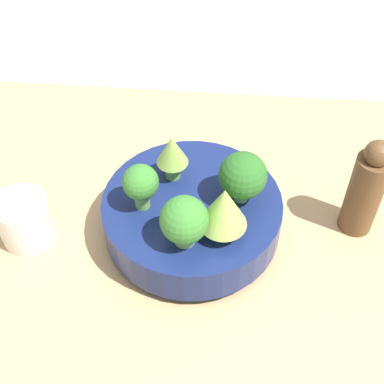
# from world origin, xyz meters

# --- Properties ---
(ground_plane) EXTENTS (6.00, 6.00, 0.00)m
(ground_plane) POSITION_xyz_m (0.00, 0.00, 0.00)
(ground_plane) COLOR beige
(table) EXTENTS (1.13, 0.73, 0.04)m
(table) POSITION_xyz_m (0.00, 0.00, 0.02)
(table) COLOR tan
(table) RESTS_ON ground_plane
(bowl) EXTENTS (0.27, 0.27, 0.07)m
(bowl) POSITION_xyz_m (0.01, 0.01, 0.08)
(bowl) COLOR navy
(bowl) RESTS_ON table
(broccoli_floret_left) EXTENTS (0.07, 0.07, 0.08)m
(broccoli_floret_left) POSITION_xyz_m (-0.06, 0.00, 0.16)
(broccoli_floret_left) COLOR #6BA34C
(broccoli_floret_left) RESTS_ON bowl
(romanesco_piece_near) EXTENTS (0.05, 0.05, 0.08)m
(romanesco_piece_near) POSITION_xyz_m (0.05, -0.04, 0.16)
(romanesco_piece_near) COLOR #609347
(romanesco_piece_near) RESTS_ON bowl
(broccoli_floret_right) EXTENTS (0.05, 0.05, 0.08)m
(broccoli_floret_right) POSITION_xyz_m (0.09, 0.03, 0.16)
(broccoli_floret_right) COLOR #609347
(broccoli_floret_right) RESTS_ON bowl
(romanesco_piece_far) EXTENTS (0.07, 0.07, 0.09)m
(romanesco_piece_far) POSITION_xyz_m (-0.03, 0.07, 0.17)
(romanesco_piece_far) COLOR #6BA34C
(romanesco_piece_far) RESTS_ON bowl
(broccoli_floret_back) EXTENTS (0.07, 0.07, 0.08)m
(broccoli_floret_back) POSITION_xyz_m (0.02, 0.09, 0.16)
(broccoli_floret_back) COLOR #7AB256
(broccoli_floret_back) RESTS_ON bowl
(cup) EXTENTS (0.08, 0.08, 0.08)m
(cup) POSITION_xyz_m (0.27, 0.04, 0.08)
(cup) COLOR silver
(cup) RESTS_ON table
(pepper_mill) EXTENTS (0.05, 0.05, 0.18)m
(pepper_mill) POSITION_xyz_m (-0.25, -0.03, 0.12)
(pepper_mill) COLOR brown
(pepper_mill) RESTS_ON table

